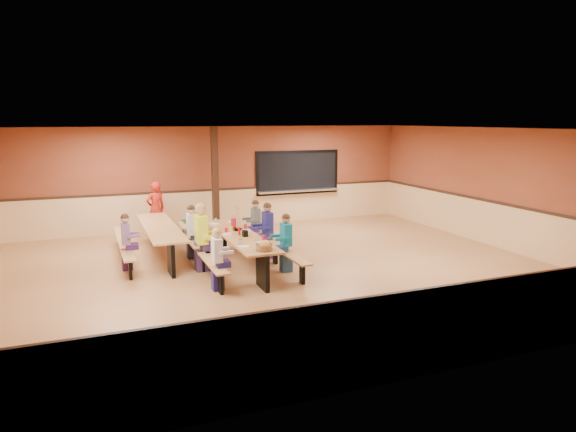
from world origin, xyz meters
name	(u,v)px	position (x,y,z in m)	size (l,w,h in m)	color
ground	(275,271)	(0.00, 0.00, 0.00)	(12.00, 12.00, 0.00)	#935F38
room_envelope	(275,240)	(0.00, 0.00, 0.69)	(12.04, 10.04, 3.02)	brown
kitchen_pass_through	(298,174)	(2.60, 4.96, 1.49)	(2.78, 0.28, 1.38)	black
structural_post	(215,180)	(-0.20, 4.40, 1.50)	(0.18, 0.18, 3.00)	black
cafeteria_table_main	(240,244)	(-0.61, 0.54, 0.53)	(1.91, 3.70, 0.74)	#B88049
cafeteria_table_second	(160,235)	(-2.10, 2.08, 0.53)	(1.91, 3.70, 0.74)	#B88049
seated_child_white_left	(217,260)	(-1.44, -0.78, 0.59)	(0.36, 0.29, 1.19)	silver
seated_adult_yellow	(201,238)	(-1.44, 0.60, 0.72)	(0.48, 0.40, 1.45)	yellow
seated_child_grey_left	(192,232)	(-1.44, 1.68, 0.62)	(0.38, 0.31, 1.24)	silver
seated_child_teal_right	(286,243)	(0.21, -0.13, 0.62)	(0.38, 0.31, 1.23)	#117091
seated_child_navy_right	(268,231)	(0.21, 1.05, 0.64)	(0.41, 0.33, 1.29)	navy
seated_child_char_right	(256,225)	(0.21, 1.94, 0.61)	(0.38, 0.31, 1.22)	#52575C
seated_child_purple_sec	(126,242)	(-2.93, 1.26, 0.61)	(0.37, 0.30, 1.21)	#74507B
seated_child_green_sec	(193,229)	(-1.28, 2.35, 0.55)	(0.32, 0.26, 1.11)	#2F693D
seated_child_tan_sec	(204,239)	(-1.28, 1.14, 0.55)	(0.32, 0.26, 1.11)	beige
standing_woman	(156,209)	(-1.91, 4.33, 0.77)	(0.56, 0.37, 1.53)	red
punch_pitcher	(234,223)	(-0.54, 1.25, 0.85)	(0.16, 0.16, 0.22)	#B6182F
chip_bowl	(264,247)	(-0.56, -0.97, 0.81)	(0.32, 0.32, 0.15)	orange
napkin_dispenser	(245,233)	(-0.56, 0.30, 0.80)	(0.10, 0.14, 0.13)	black
condiment_mustard	(231,230)	(-0.77, 0.63, 0.82)	(0.06, 0.06, 0.17)	yellow
condiment_ketchup	(239,231)	(-0.63, 0.49, 0.82)	(0.06, 0.06, 0.17)	#B2140F
table_paddle	(237,224)	(-0.55, 0.95, 0.88)	(0.16, 0.16, 0.56)	black
place_settings	(239,232)	(-0.61, 0.54, 0.80)	(0.65, 3.30, 0.11)	beige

